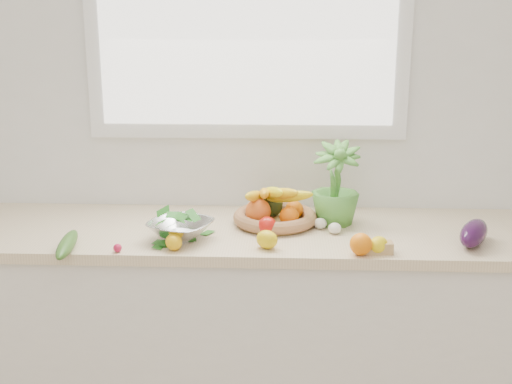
{
  "coord_description": "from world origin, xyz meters",
  "views": [
    {
      "loc": [
        0.16,
        -0.39,
        1.68
      ],
      "look_at": [
        0.05,
        1.93,
        1.05
      ],
      "focal_mm": 45.0,
      "sensor_mm": 36.0,
      "label": 1
    }
  ],
  "objects_px": {
    "cucumber": "(67,244)",
    "fruit_basket": "(274,212)",
    "apple": "(267,226)",
    "colander_with_spinach": "(180,224)",
    "eggplant": "(474,233)",
    "potted_herb": "(336,184)"
  },
  "relations": [
    {
      "from": "apple",
      "to": "cucumber",
      "type": "distance_m",
      "value": 0.72
    },
    {
      "from": "cucumber",
      "to": "eggplant",
      "type": "bearing_deg",
      "value": 5.18
    },
    {
      "from": "colander_with_spinach",
      "to": "cucumber",
      "type": "bearing_deg",
      "value": -159.67
    },
    {
      "from": "apple",
      "to": "potted_herb",
      "type": "height_order",
      "value": "potted_herb"
    },
    {
      "from": "cucumber",
      "to": "potted_herb",
      "type": "relative_size",
      "value": 0.84
    },
    {
      "from": "fruit_basket",
      "to": "colander_with_spinach",
      "type": "bearing_deg",
      "value": -149.96
    },
    {
      "from": "potted_herb",
      "to": "colander_with_spinach",
      "type": "height_order",
      "value": "potted_herb"
    },
    {
      "from": "eggplant",
      "to": "cucumber",
      "type": "distance_m",
      "value": 1.43
    },
    {
      "from": "potted_herb",
      "to": "colander_with_spinach",
      "type": "xyz_separation_m",
      "value": [
        -0.57,
        -0.22,
        -0.1
      ]
    },
    {
      "from": "colander_with_spinach",
      "to": "eggplant",
      "type": "bearing_deg",
      "value": -0.52
    },
    {
      "from": "apple",
      "to": "fruit_basket",
      "type": "distance_m",
      "value": 0.13
    },
    {
      "from": "potted_herb",
      "to": "fruit_basket",
      "type": "distance_m",
      "value": 0.26
    },
    {
      "from": "apple",
      "to": "potted_herb",
      "type": "relative_size",
      "value": 0.21
    },
    {
      "from": "eggplant",
      "to": "cucumber",
      "type": "relative_size",
      "value": 0.8
    },
    {
      "from": "eggplant",
      "to": "cucumber",
      "type": "xyz_separation_m",
      "value": [
        -1.42,
        -0.13,
        -0.02
      ]
    },
    {
      "from": "cucumber",
      "to": "fruit_basket",
      "type": "height_order",
      "value": "fruit_basket"
    },
    {
      "from": "apple",
      "to": "fruit_basket",
      "type": "xyz_separation_m",
      "value": [
        0.02,
        0.13,
        0.01
      ]
    },
    {
      "from": "apple",
      "to": "colander_with_spinach",
      "type": "bearing_deg",
      "value": -168.7
    },
    {
      "from": "eggplant",
      "to": "colander_with_spinach",
      "type": "xyz_separation_m",
      "value": [
        -1.05,
        0.01,
        0.02
      ]
    },
    {
      "from": "apple",
      "to": "potted_herb",
      "type": "distance_m",
      "value": 0.33
    },
    {
      "from": "apple",
      "to": "potted_herb",
      "type": "bearing_deg",
      "value": 30.47
    },
    {
      "from": "fruit_basket",
      "to": "potted_herb",
      "type": "bearing_deg",
      "value": 5.02
    }
  ]
}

